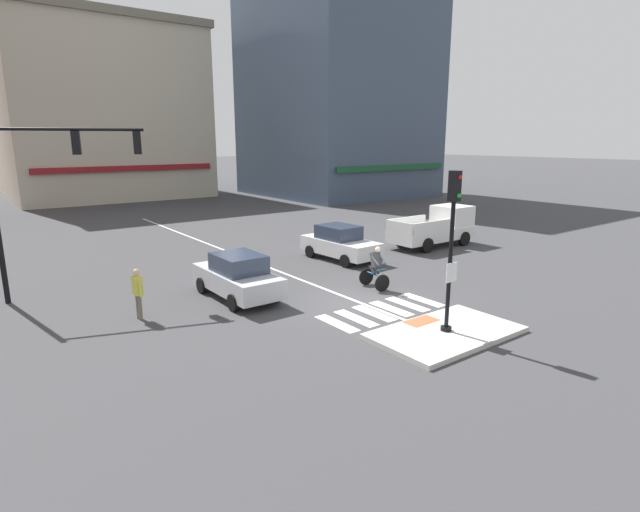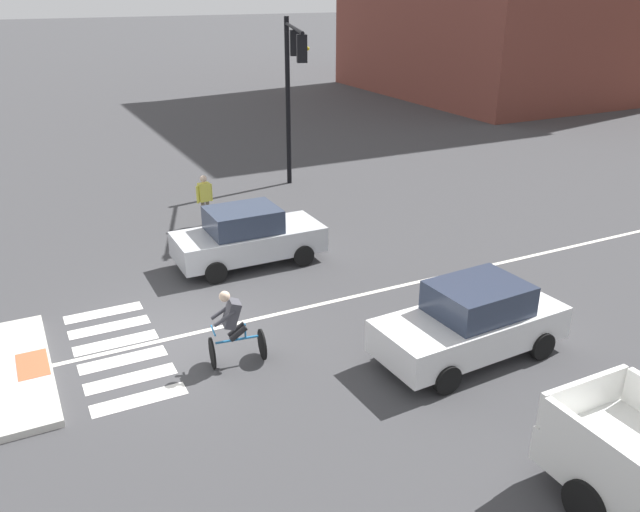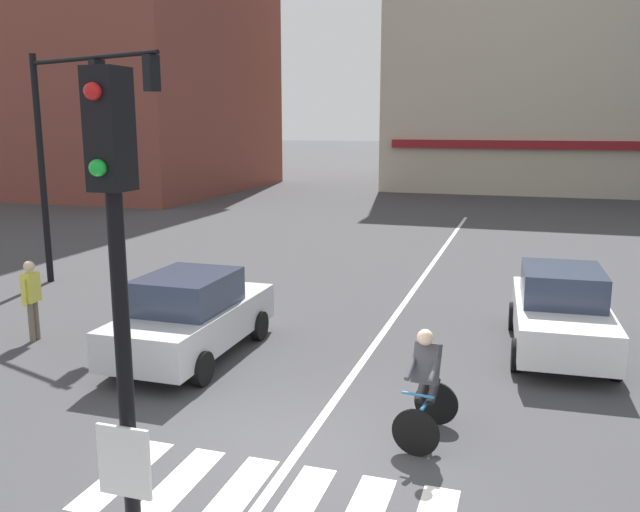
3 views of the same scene
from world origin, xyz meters
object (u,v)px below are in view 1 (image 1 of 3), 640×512
object	(u,v)px
pickup_truck_white_cross_right	(438,227)
pedestrian_at_curb_left	(138,290)
signal_pole	(452,237)
traffic_light_mast	(44,178)
car_white_eastbound_mid	(340,243)
cyclist	(375,267)
car_silver_westbound_near	(238,276)

from	to	relation	value
pickup_truck_white_cross_right	pedestrian_at_curb_left	world-z (taller)	pickup_truck_white_cross_right
signal_pole	pedestrian_at_curb_left	bearing A→B (deg)	135.16
traffic_light_mast	pedestrian_at_curb_left	bearing A→B (deg)	-66.58
car_white_eastbound_mid	cyclist	world-z (taller)	cyclist
pickup_truck_white_cross_right	cyclist	distance (m)	9.21
signal_pole	pickup_truck_white_cross_right	xyz separation A→B (m)	(9.86, 8.73, -1.96)
traffic_light_mast	pickup_truck_white_cross_right	size ratio (longest dim) A/B	1.21
pickup_truck_white_cross_right	cyclist	xyz separation A→B (m)	(-8.30, -3.99, -0.11)
pickup_truck_white_cross_right	pedestrian_at_curb_left	xyz separation A→B (m)	(-16.64, -1.99, 0.00)
signal_pole	car_white_eastbound_mid	xyz separation A→B (m)	(3.49, 9.29, -2.13)
car_white_eastbound_mid	signal_pole	bearing A→B (deg)	-110.58
traffic_light_mast	car_white_eastbound_mid	world-z (taller)	traffic_light_mast
signal_pole	pedestrian_at_curb_left	world-z (taller)	signal_pole
traffic_light_mast	car_silver_westbound_near	size ratio (longest dim) A/B	1.51
traffic_light_mast	car_silver_westbound_near	bearing A→B (deg)	-35.75
signal_pole	cyclist	xyz separation A→B (m)	(1.56, 4.74, -2.07)
pickup_truck_white_cross_right	cyclist	bearing A→B (deg)	-154.33
car_silver_westbound_near	pickup_truck_white_cross_right	distance (m)	13.20
car_silver_westbound_near	car_white_eastbound_mid	bearing A→B (deg)	19.95
traffic_light_mast	pedestrian_at_curb_left	distance (m)	5.41
cyclist	pedestrian_at_curb_left	world-z (taller)	cyclist
car_white_eastbound_mid	pedestrian_at_curb_left	distance (m)	10.58
car_white_eastbound_mid	car_silver_westbound_near	xyz separation A→B (m)	(-6.70, -2.43, 0.00)
car_white_eastbound_mid	cyclist	distance (m)	4.94
signal_pole	car_white_eastbound_mid	distance (m)	10.15
traffic_light_mast	car_white_eastbound_mid	distance (m)	12.54
traffic_light_mast	car_white_eastbound_mid	xyz separation A→B (m)	(11.96, -1.36, -3.52)
cyclist	signal_pole	bearing A→B (deg)	-108.23
traffic_light_mast	car_white_eastbound_mid	size ratio (longest dim) A/B	1.48
car_white_eastbound_mid	car_silver_westbound_near	world-z (taller)	same
signal_pole	car_silver_westbound_near	world-z (taller)	signal_pole
traffic_light_mast	pedestrian_at_curb_left	size ratio (longest dim) A/B	3.71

